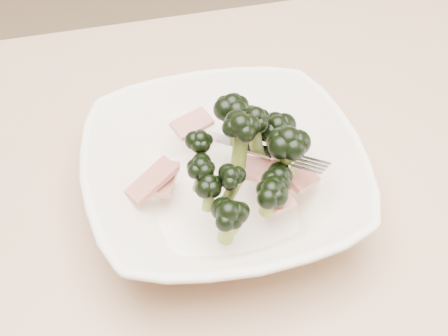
% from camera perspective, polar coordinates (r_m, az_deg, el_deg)
% --- Properties ---
extents(dining_table, '(1.20, 0.80, 0.75)m').
position_cam_1_polar(dining_table, '(0.70, -1.99, -11.44)').
color(dining_table, tan).
rests_on(dining_table, ground).
extents(broccoli_dish, '(0.28, 0.28, 0.12)m').
position_cam_1_polar(broccoli_dish, '(0.62, 0.25, -0.73)').
color(broccoli_dish, '#F6E6D0').
rests_on(broccoli_dish, dining_table).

